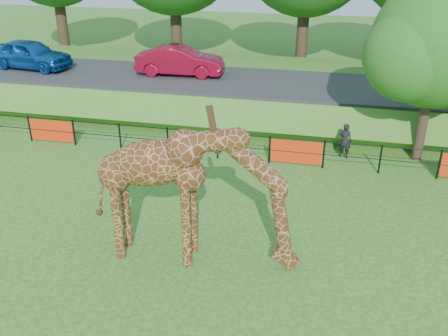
# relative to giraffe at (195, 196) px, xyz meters

# --- Properties ---
(ground) EXTENTS (90.00, 90.00, 0.00)m
(ground) POSITION_rel_giraffe_xyz_m (-0.94, -1.56, -1.92)
(ground) COLOR #2A6218
(ground) RESTS_ON ground
(giraffe) EXTENTS (5.42, 1.20, 3.85)m
(giraffe) POSITION_rel_giraffe_xyz_m (0.00, 0.00, 0.00)
(giraffe) COLOR #5B2D12
(giraffe) RESTS_ON ground
(perimeter_fence) EXTENTS (28.07, 0.10, 1.10)m
(perimeter_fence) POSITION_rel_giraffe_xyz_m (-0.94, 6.44, -1.37)
(perimeter_fence) COLOR black
(perimeter_fence) RESTS_ON ground
(embankment) EXTENTS (40.00, 9.00, 1.30)m
(embankment) POSITION_rel_giraffe_xyz_m (-0.94, 13.94, -1.27)
(embankment) COLOR #2A6218
(embankment) RESTS_ON ground
(road) EXTENTS (40.00, 5.00, 0.12)m
(road) POSITION_rel_giraffe_xyz_m (-0.94, 12.44, -0.56)
(road) COLOR #323335
(road) RESTS_ON embankment
(car_blue) EXTENTS (4.57, 2.32, 1.49)m
(car_blue) POSITION_rel_giraffe_xyz_m (-12.31, 12.36, 0.24)
(car_blue) COLOR #1657B5
(car_blue) RESTS_ON road
(car_red) EXTENTS (4.38, 1.73, 1.42)m
(car_red) POSITION_rel_giraffe_xyz_m (-4.34, 12.83, 0.21)
(car_red) COLOR #AD0C2A
(car_red) RESTS_ON road
(visitor) EXTENTS (0.58, 0.47, 1.38)m
(visitor) POSITION_rel_giraffe_xyz_m (3.81, 7.62, -1.23)
(visitor) COLOR black
(visitor) RESTS_ON ground
(tree_east) EXTENTS (5.40, 4.71, 6.76)m
(tree_east) POSITION_rel_giraffe_xyz_m (6.66, 8.07, 2.36)
(tree_east) COLOR #342117
(tree_east) RESTS_ON ground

